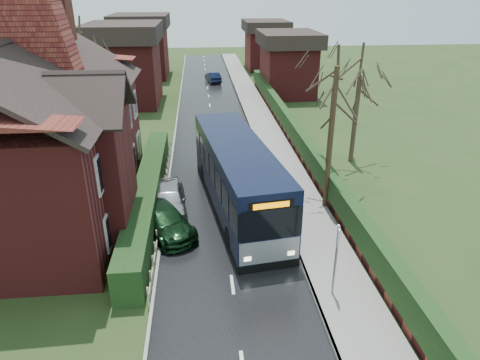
{
  "coord_description": "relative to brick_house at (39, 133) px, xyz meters",
  "views": [
    {
      "loc": [
        -1.02,
        -15.64,
        10.8
      ],
      "look_at": [
        0.89,
        4.03,
        1.8
      ],
      "focal_mm": 32.0,
      "sensor_mm": 36.0,
      "label": 1
    }
  ],
  "objects": [
    {
      "name": "kerb_left",
      "position": [
        5.68,
        5.22,
        -4.33
      ],
      "size": [
        0.12,
        100.0,
        0.1
      ],
      "primitive_type": "cube",
      "color": "gray",
      "rests_on": "ground"
    },
    {
      "name": "tree_right_near",
      "position": [
        14.73,
        1.09,
        2.04
      ],
      "size": [
        3.98,
        3.98,
        8.59
      ],
      "color": "#34271E",
      "rests_on": "ground"
    },
    {
      "name": "road",
      "position": [
        8.73,
        5.22,
        -4.37
      ],
      "size": [
        6.0,
        100.0,
        0.02
      ],
      "primitive_type": "cube",
      "color": "black",
      "rests_on": "ground"
    },
    {
      "name": "right_wall_hedge",
      "position": [
        14.53,
        5.22,
        -3.36
      ],
      "size": [
        0.6,
        50.0,
        1.8
      ],
      "color": "maroon",
      "rests_on": "ground"
    },
    {
      "name": "brick_house",
      "position": [
        0.0,
        0.0,
        0.0
      ],
      "size": [
        9.3,
        14.6,
        10.3
      ],
      "color": "maroon",
      "rests_on": "ground"
    },
    {
      "name": "picket_fence",
      "position": [
        5.58,
        0.22,
        -3.93
      ],
      "size": [
        0.1,
        16.0,
        0.9
      ],
      "primitive_type": null,
      "color": "tan",
      "rests_on": "ground"
    },
    {
      "name": "tree_right_far",
      "position": [
        17.73,
        5.56,
        1.7
      ],
      "size": [
        4.21,
        4.21,
        8.13
      ],
      "color": "#372B21",
      "rests_on": "ground"
    },
    {
      "name": "tree_house_side",
      "position": [
        -0.54,
        12.97,
        2.62
      ],
      "size": [
        4.12,
        4.12,
        9.37
      ],
      "color": "#3A2E22",
      "rests_on": "ground"
    },
    {
      "name": "pavement",
      "position": [
        12.98,
        5.22,
        -4.31
      ],
      "size": [
        2.5,
        100.0,
        0.14
      ],
      "primitive_type": "cube",
      "color": "slate",
      "rests_on": "ground"
    },
    {
      "name": "car_distant",
      "position": [
        9.5,
        32.37,
        -3.76
      ],
      "size": [
        2.01,
        3.92,
        1.23
      ],
      "primitive_type": "imported",
      "rotation": [
        0.0,
        0.0,
        3.34
      ],
      "color": "black",
      "rests_on": "ground"
    },
    {
      "name": "car_green",
      "position": [
        5.83,
        -2.42,
        -3.73
      ],
      "size": [
        3.65,
        4.81,
        1.3
      ],
      "primitive_type": "imported",
      "rotation": [
        0.0,
        0.0,
        0.47
      ],
      "color": "black",
      "rests_on": "ground"
    },
    {
      "name": "bus",
      "position": [
        9.54,
        -0.25,
        -2.61
      ],
      "size": [
        4.24,
        11.98,
        3.56
      ],
      "rotation": [
        0.0,
        0.0,
        0.14
      ],
      "color": "black",
      "rests_on": "ground"
    },
    {
      "name": "ground",
      "position": [
        8.73,
        -4.78,
        -4.38
      ],
      "size": [
        140.0,
        140.0,
        0.0
      ],
      "primitive_type": "plane",
      "color": "#30421C",
      "rests_on": "ground"
    },
    {
      "name": "telegraph_pole",
      "position": [
        14.15,
        -0.78,
        -0.62
      ],
      "size": [
        0.37,
        0.93,
        7.42
      ],
      "rotation": [
        0.0,
        0.0,
        0.31
      ],
      "color": "#302415",
      "rests_on": "ground"
    },
    {
      "name": "bus_stop_sign",
      "position": [
        12.47,
        -7.78,
        -2.36
      ],
      "size": [
        0.15,
        0.46,
        3.05
      ],
      "rotation": [
        0.0,
        0.0,
        -0.2
      ],
      "color": "slate",
      "rests_on": "ground"
    },
    {
      "name": "car_silver",
      "position": [
        5.93,
        -0.53,
        -3.62
      ],
      "size": [
        2.13,
        4.54,
        1.5
      ],
      "primitive_type": "imported",
      "rotation": [
        0.0,
        0.0,
        0.08
      ],
      "color": "#B0AFB4",
      "rests_on": "ground"
    },
    {
      "name": "kerb_right",
      "position": [
        11.78,
        5.22,
        -4.31
      ],
      "size": [
        0.12,
        100.0,
        0.14
      ],
      "primitive_type": "cube",
      "color": "gray",
      "rests_on": "ground"
    },
    {
      "name": "front_hedge",
      "position": [
        4.83,
        0.22,
        -3.58
      ],
      "size": [
        1.2,
        16.0,
        1.6
      ],
      "primitive_type": "cube",
      "color": "black",
      "rests_on": "ground"
    }
  ]
}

